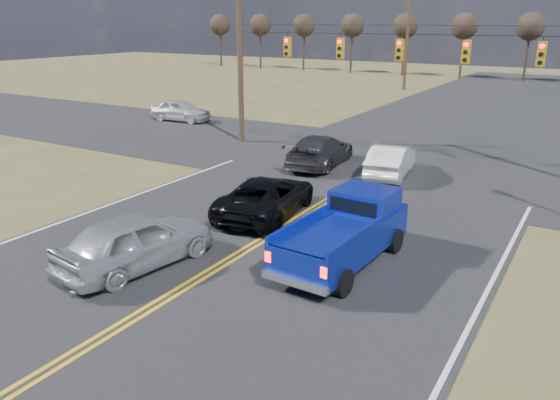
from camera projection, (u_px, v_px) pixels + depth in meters
The scene contains 12 objects.
ground at pixel (112, 332), 12.19m from camera, with size 160.00×160.00×0.00m, color brown.
road_main at pixel (318, 207), 20.32m from camera, with size 14.00×120.00×0.02m, color #28282B.
road_cross at pixel (392, 162), 26.83m from camera, with size 120.00×12.00×0.02m, color #28282B.
signal_gantry at pixel (408, 56), 24.81m from camera, with size 19.60×4.83×10.00m.
utility_poles at pixel (392, 53), 24.36m from camera, with size 19.60×58.32×10.00m.
treeline at pixel (451, 36), 32.31m from camera, with size 87.00×117.80×7.40m.
pickup_truck at pixel (346, 232), 15.42m from camera, with size 2.25×5.18×1.91m.
silver_suv at pixel (136, 241), 15.18m from camera, with size 1.86×4.62×1.57m, color #ABAEB4.
black_suv at pixel (266, 196), 19.31m from camera, with size 2.30×4.98×1.38m, color black.
white_car_queue at pixel (391, 160), 24.18m from camera, with size 1.50×4.31×1.42m, color silver.
dgrey_car_queue at pixel (320, 151), 25.90m from camera, with size 2.04×5.01×1.45m, color #323136.
cross_car_west at pixel (181, 110), 37.23m from camera, with size 4.31×1.74×1.47m, color silver.
Camera 1 is at (8.71, -7.17, 6.65)m, focal length 35.00 mm.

